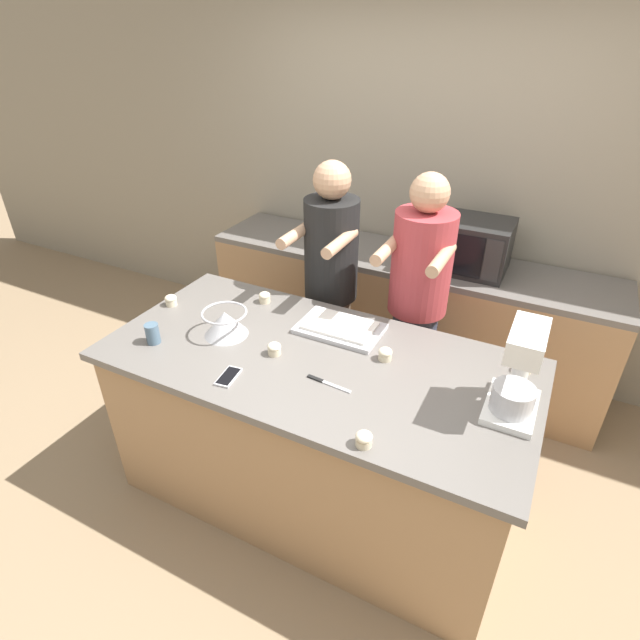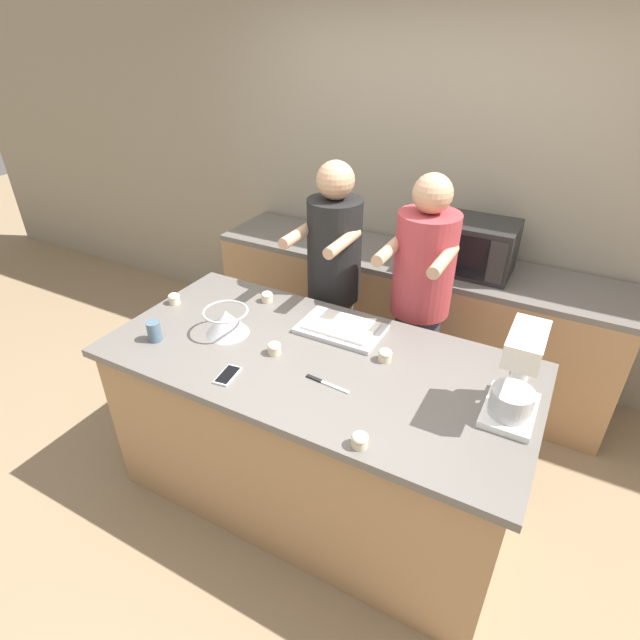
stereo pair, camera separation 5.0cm
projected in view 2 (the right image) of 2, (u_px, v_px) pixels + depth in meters
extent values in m
plane|color=#937A5B|center=(316.00, 489.00, 2.87)|extent=(16.00, 16.00, 0.00)
cube|color=gray|center=(434.00, 182.00, 3.44)|extent=(10.00, 0.06, 2.70)
cube|color=#A87F56|center=(316.00, 432.00, 2.64)|extent=(1.99, 0.93, 0.89)
cube|color=#66605B|center=(315.00, 360.00, 2.40)|extent=(2.07, 0.99, 0.04)
cube|color=#A87F56|center=(404.00, 318.00, 3.65)|extent=(2.80, 0.60, 0.88)
cube|color=#66605B|center=(410.00, 260.00, 3.41)|extent=(2.80, 0.60, 0.04)
cylinder|color=brown|center=(333.00, 352.00, 3.30)|extent=(0.25, 0.25, 0.86)
cylinder|color=black|center=(334.00, 250.00, 2.92)|extent=(0.32, 0.32, 0.61)
sphere|color=tan|center=(335.00, 180.00, 2.71)|extent=(0.21, 0.21, 0.21)
cylinder|color=tan|center=(299.00, 234.00, 2.78)|extent=(0.06, 0.34, 0.06)
cylinder|color=tan|center=(343.00, 243.00, 2.67)|extent=(0.06, 0.34, 0.06)
cylinder|color=#33384C|center=(411.00, 374.00, 3.06)|extent=(0.26, 0.26, 0.90)
cylinder|color=#A8383D|center=(424.00, 264.00, 2.68)|extent=(0.33, 0.33, 0.57)
sphere|color=tan|center=(433.00, 193.00, 2.48)|extent=(0.20, 0.20, 0.20)
cylinder|color=tan|center=(390.00, 249.00, 2.55)|extent=(0.06, 0.34, 0.06)
cylinder|color=tan|center=(443.00, 260.00, 2.43)|extent=(0.06, 0.34, 0.06)
cube|color=white|center=(509.00, 410.00, 2.04)|extent=(0.20, 0.30, 0.03)
cylinder|color=white|center=(522.00, 366.00, 2.05)|extent=(0.07, 0.07, 0.27)
cube|color=white|center=(526.00, 344.00, 1.85)|extent=(0.13, 0.26, 0.10)
cylinder|color=#BCBCC1|center=(511.00, 402.00, 1.98)|extent=(0.17, 0.17, 0.11)
cone|color=#BCBCC1|center=(227.00, 322.00, 2.53)|extent=(0.22, 0.22, 0.13)
torus|color=#BCBCC1|center=(225.00, 312.00, 2.50)|extent=(0.23, 0.23, 0.01)
cube|color=#BCBCC1|center=(341.00, 329.00, 2.58)|extent=(0.43, 0.28, 0.02)
cube|color=white|center=(341.00, 326.00, 2.57)|extent=(0.35, 0.22, 0.02)
cube|color=black|center=(474.00, 246.00, 3.15)|extent=(0.50, 0.37, 0.33)
cube|color=black|center=(459.00, 256.00, 3.03)|extent=(0.34, 0.01, 0.26)
cube|color=#2D2D2D|center=(496.00, 263.00, 2.93)|extent=(0.10, 0.01, 0.26)
cube|color=silver|center=(228.00, 375.00, 2.25)|extent=(0.09, 0.15, 0.01)
cube|color=black|center=(228.00, 374.00, 2.25)|extent=(0.08, 0.14, 0.00)
cylinder|color=slate|center=(154.00, 331.00, 2.48)|extent=(0.07, 0.07, 0.10)
cube|color=#BCBCC1|center=(335.00, 387.00, 2.19)|extent=(0.14, 0.03, 0.01)
cube|color=black|center=(314.00, 379.00, 2.24)|extent=(0.08, 0.02, 0.01)
cylinder|color=beige|center=(385.00, 357.00, 2.35)|extent=(0.06, 0.06, 0.03)
ellipsoid|color=beige|center=(385.00, 353.00, 2.34)|extent=(0.07, 0.07, 0.04)
cylinder|color=beige|center=(174.00, 301.00, 2.82)|extent=(0.06, 0.06, 0.03)
ellipsoid|color=beige|center=(174.00, 296.00, 2.81)|extent=(0.07, 0.07, 0.04)
cylinder|color=beige|center=(360.00, 443.00, 1.88)|extent=(0.06, 0.06, 0.03)
ellipsoid|color=beige|center=(360.00, 438.00, 1.87)|extent=(0.07, 0.07, 0.04)
cylinder|color=beige|center=(267.00, 299.00, 2.84)|extent=(0.06, 0.06, 0.03)
ellipsoid|color=beige|center=(267.00, 295.00, 2.83)|extent=(0.07, 0.07, 0.04)
cylinder|color=beige|center=(274.00, 351.00, 2.40)|extent=(0.06, 0.06, 0.03)
ellipsoid|color=beige|center=(274.00, 346.00, 2.39)|extent=(0.07, 0.07, 0.04)
cylinder|color=beige|center=(525.00, 372.00, 2.26)|extent=(0.06, 0.06, 0.03)
ellipsoid|color=beige|center=(527.00, 367.00, 2.24)|extent=(0.07, 0.07, 0.04)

